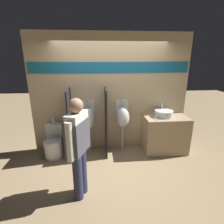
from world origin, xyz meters
The scene contains 11 objects.
ground_plane centered at (0.00, 0.00, 0.00)m, with size 16.00×16.00×0.00m, color #997F5B.
display_wall centered at (0.00, 0.60, 1.36)m, with size 3.62×0.07×2.70m.
sink_counter centered at (1.26, 0.28, 0.43)m, with size 0.99×0.58×0.86m.
sink_basin centered at (1.21, 0.34, 0.93)m, with size 0.41×0.41×0.28m.
cell_phone centered at (0.97, 0.16, 0.87)m, with size 0.07×0.14×0.01m.
divider_near_counter centered at (-0.92, 0.29, 0.76)m, with size 0.03×0.55×1.53m.
divider_mid centered at (-0.13, 0.29, 0.76)m, with size 0.03×0.55×1.53m.
urinal_near_counter centered at (-0.52, 0.42, 0.84)m, with size 0.30×0.32×1.25m.
urinal_far centered at (0.27, 0.42, 0.84)m, with size 0.30×0.32×1.25m.
toilet centered at (-1.31, 0.26, 0.29)m, with size 0.40×0.56×0.86m.
person_in_vest centered at (-0.61, -0.99, 0.94)m, with size 0.35×0.54×1.63m.
Camera 1 is at (-0.31, -3.38, 2.16)m, focal length 28.00 mm.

